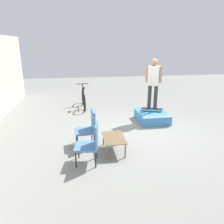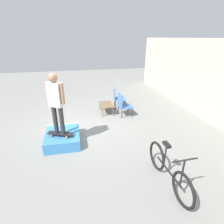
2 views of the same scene
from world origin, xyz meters
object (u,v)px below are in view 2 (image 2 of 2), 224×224
at_px(skate_ramp_box, 63,138).
at_px(skateboard_on_ramp, 60,133).
at_px(patio_chair_left, 118,97).
at_px(bicycle, 168,170).
at_px(person_skater, 56,100).
at_px(patio_chair_right, 123,104).
at_px(coffee_table, 106,105).

relative_size(skate_ramp_box, skateboard_on_ramp, 1.53).
height_order(patio_chair_left, bicycle, bicycle).
distance_m(person_skater, patio_chair_right, 3.10).
distance_m(person_skater, coffee_table, 3.04).
height_order(person_skater, patio_chair_right, person_skater).
bearing_deg(patio_chair_left, coffee_table, 137.29).
bearing_deg(skate_ramp_box, coffee_table, 139.60).
bearing_deg(person_skater, bicycle, -8.92).
bearing_deg(skate_ramp_box, patio_chair_right, 123.65).
distance_m(coffee_table, patio_chair_left, 0.81).
distance_m(skateboard_on_ramp, coffee_table, 2.83).
bearing_deg(person_skater, patio_chair_right, 67.35).
distance_m(person_skater, patio_chair_left, 3.72).
distance_m(skateboard_on_ramp, person_skater, 1.06).
xyz_separation_m(coffee_table, patio_chair_right, (0.47, 0.62, 0.19)).
xyz_separation_m(skateboard_on_ramp, patio_chair_left, (-2.68, 2.39, 0.11)).
relative_size(person_skater, bicycle, 0.99).
bearing_deg(patio_chair_left, skate_ramp_box, 146.23).
relative_size(coffee_table, patio_chair_left, 0.89).
xyz_separation_m(coffee_table, bicycle, (4.23, 0.61, 0.04)).
relative_size(skate_ramp_box, patio_chair_right, 1.23).
height_order(skate_ramp_box, patio_chair_right, patio_chair_right).
xyz_separation_m(person_skater, bicycle, (2.04, 2.38, -1.10)).
bearing_deg(person_skater, patio_chair_left, 79.82).
distance_m(person_skater, bicycle, 3.32).
height_order(skateboard_on_ramp, person_skater, person_skater).
height_order(skate_ramp_box, skateboard_on_ramp, skateboard_on_ramp).
distance_m(skate_ramp_box, patio_chair_left, 3.47).
xyz_separation_m(skateboard_on_ramp, coffee_table, (-2.20, 1.78, -0.07)).
relative_size(skate_ramp_box, bicycle, 0.68).
relative_size(person_skater, patio_chair_right, 1.81).
height_order(skate_ramp_box, person_skater, person_skater).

